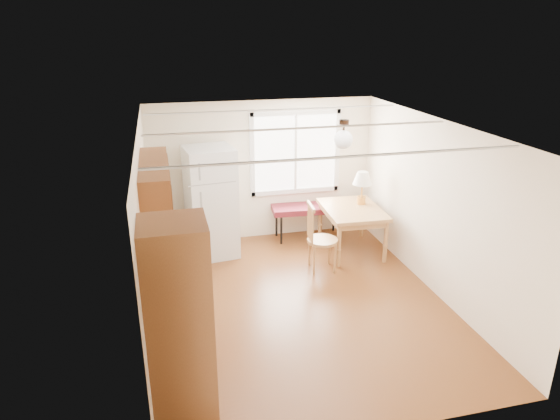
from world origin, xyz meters
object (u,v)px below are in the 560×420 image
object	(u,v)px
dining_table	(352,214)
chair	(316,233)
bench	(309,209)
refrigerator	(211,202)

from	to	relation	value
dining_table	chair	bearing A→B (deg)	-143.31
bench	dining_table	bearing A→B (deg)	-48.90
refrigerator	dining_table	size ratio (longest dim) A/B	1.44
dining_table	chair	xyz separation A→B (m)	(-0.82, -0.56, -0.04)
chair	refrigerator	bearing A→B (deg)	151.07
refrigerator	bench	xyz separation A→B (m)	(1.79, 0.29, -0.38)
dining_table	chair	world-z (taller)	chair
bench	dining_table	xyz separation A→B (m)	(0.55, -0.74, 0.13)
refrigerator	chair	bearing A→B (deg)	-40.61
refrigerator	chair	xyz separation A→B (m)	(1.52, -1.00, -0.29)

